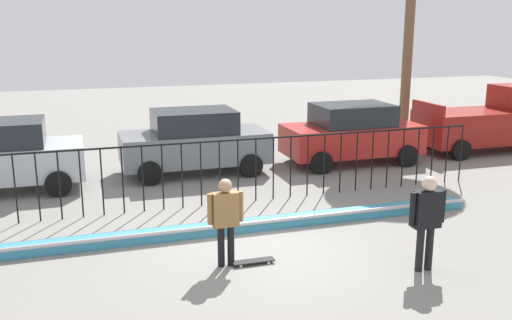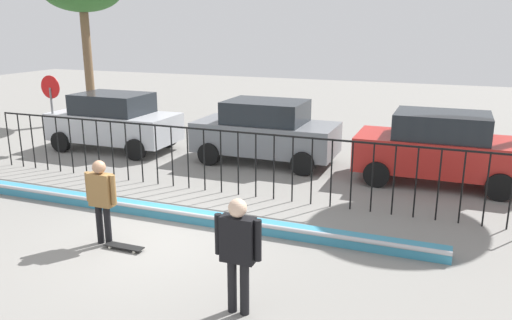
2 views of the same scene
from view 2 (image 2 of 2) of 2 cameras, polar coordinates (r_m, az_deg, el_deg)
ground_plane at (r=10.35m, az=-11.32°, el=-8.74°), size 60.00×60.00×0.00m
bowl_coping_ledge at (r=11.18m, az=-8.28°, el=-6.10°), size 11.00×0.40×0.27m
perimeter_fence at (r=12.58m, az=-3.98°, el=0.71°), size 14.04×0.04×1.62m
skateboarder at (r=10.04m, az=-17.04°, el=-3.75°), size 0.68×0.25×1.67m
skateboard at (r=10.02m, az=-14.65°, el=-9.40°), size 0.80×0.20×0.07m
camera_operator at (r=7.33m, az=-2.05°, el=-9.65°), size 0.72×0.27×1.78m
parked_car_silver at (r=17.66m, az=-15.71°, el=4.24°), size 4.30×2.12×1.90m
parked_car_gray at (r=15.41m, az=1.09°, el=3.28°), size 4.30×2.12×1.90m
parked_car_red at (r=14.20m, az=19.97°, el=1.33°), size 4.30×2.12×1.90m
stop_sign at (r=18.13m, az=-22.02°, el=6.04°), size 0.76×0.07×2.50m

